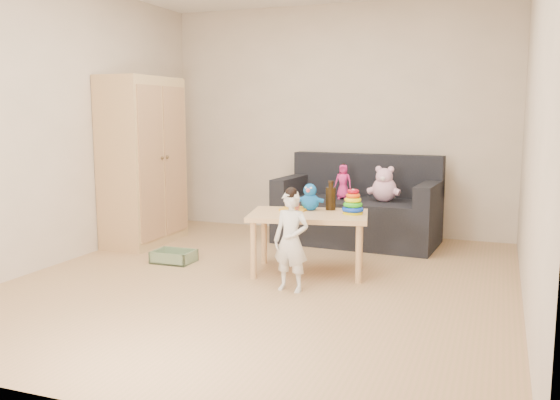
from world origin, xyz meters
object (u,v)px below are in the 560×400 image
at_px(play_table, 309,243).
at_px(toddler, 291,242).
at_px(sofa, 357,221).
at_px(wardrobe, 143,161).

height_order(play_table, toddler, toddler).
relative_size(sofa, play_table, 1.67).
bearing_deg(toddler, wardrobe, 157.50).
bearing_deg(toddler, play_table, 99.13).
xyz_separation_m(wardrobe, toddler, (2.04, -1.09, -0.49)).
xyz_separation_m(sofa, play_table, (-0.12, -1.33, 0.03)).
distance_m(play_table, toddler, 0.57).
bearing_deg(sofa, toddler, -88.45).
bearing_deg(play_table, wardrobe, 165.00).
xyz_separation_m(wardrobe, sofa, (2.13, 0.79, -0.64)).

